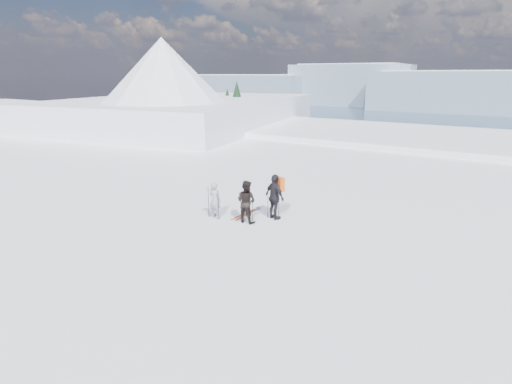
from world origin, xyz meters
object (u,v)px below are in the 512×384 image
skier_grey (215,200)px  skier_dark (246,201)px  skier_pack (275,197)px  skis_loose (245,215)px

skier_grey → skier_dark: (1.37, 0.31, 0.10)m
skier_pack → skier_dark: bearing=72.1°
skier_pack → skier_grey: bearing=52.7°
skier_grey → skis_loose: bearing=-127.7°
skier_grey → skier_pack: size_ratio=0.82×
skis_loose → skier_pack: bearing=10.8°
skier_grey → skier_pack: 2.52m
skier_grey → skis_loose: 1.52m
skier_dark → skis_loose: bearing=-51.4°
skier_grey → skier_pack: bearing=-147.5°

